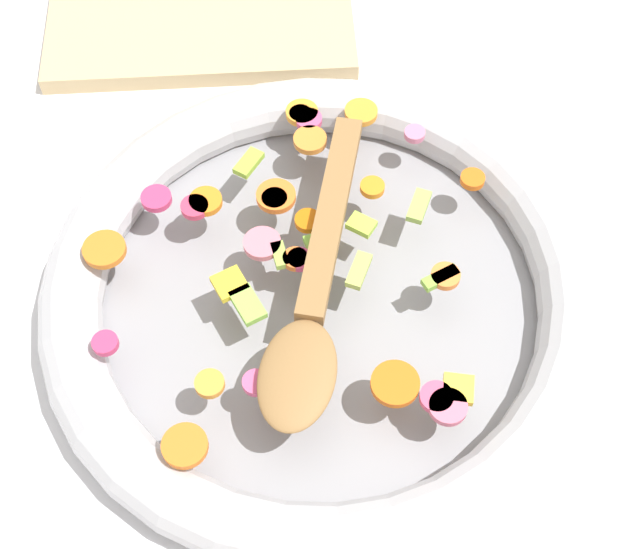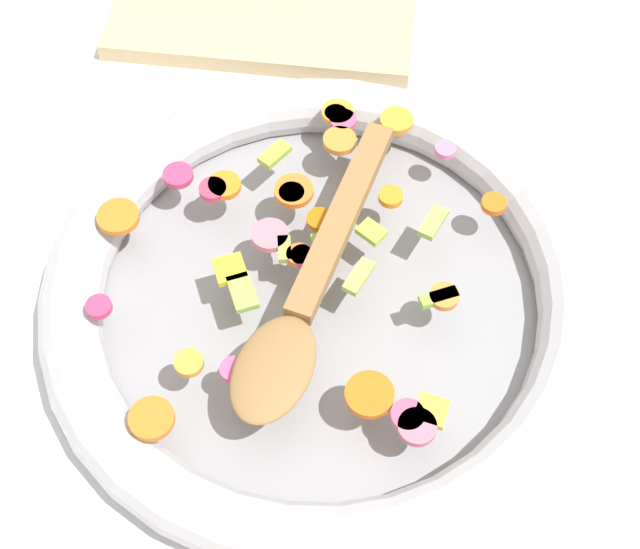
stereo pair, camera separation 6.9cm
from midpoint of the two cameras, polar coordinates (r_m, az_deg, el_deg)
The scene contains 5 objects.
ground_plane at distance 0.73m, azimuth -2.69°, elevation -2.28°, with size 4.00×4.00×0.00m, color silver.
skillet at distance 0.71m, azimuth -2.76°, elevation -1.41°, with size 0.45×0.45×0.05m.
chopped_vegetables at distance 0.70m, azimuth -4.24°, elevation 1.44°, with size 0.34×0.34×0.01m.
wooden_spoon at distance 0.67m, azimuth -3.39°, elevation -1.70°, with size 0.10×0.28×0.01m.
cutting_board at distance 0.95m, azimuth -9.76°, elevation 15.80°, with size 0.31×0.18×0.02m.
Camera 1 is at (0.02, 0.36, 0.64)m, focal length 50.00 mm.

